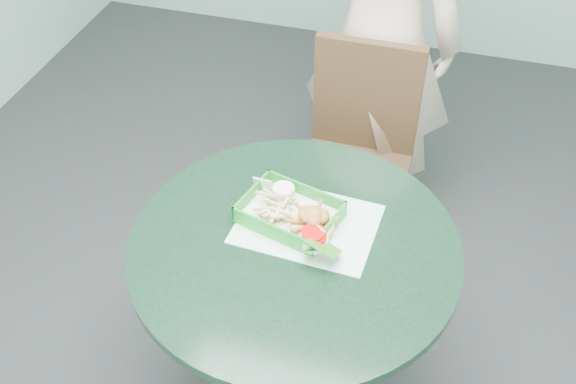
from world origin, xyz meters
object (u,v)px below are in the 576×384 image
(sauce_ramekin, at_px, (278,198))
(cafe_table, at_px, (294,286))
(food_basket, at_px, (290,220))
(dining_chair, at_px, (358,147))
(diner_person, at_px, (383,8))
(crab_sandwich, at_px, (316,220))

(sauce_ramekin, bearing_deg, cafe_table, -56.34)
(food_basket, distance_m, sauce_ramekin, 0.07)
(dining_chair, bearing_deg, diner_person, 89.08)
(crab_sandwich, xyz_separation_m, sauce_ramekin, (-0.13, 0.05, 0.00))
(dining_chair, relative_size, food_basket, 3.48)
(dining_chair, distance_m, food_basket, 0.72)
(cafe_table, distance_m, food_basket, 0.21)
(cafe_table, bearing_deg, sauce_ramekin, 123.66)
(food_basket, relative_size, sauce_ramekin, 4.08)
(diner_person, height_order, crab_sandwich, diner_person)
(cafe_table, height_order, sauce_ramekin, sauce_ramekin)
(dining_chair, bearing_deg, cafe_table, -92.47)
(cafe_table, height_order, food_basket, food_basket)
(sauce_ramekin, bearing_deg, crab_sandwich, -22.69)
(cafe_table, distance_m, dining_chair, 0.77)
(dining_chair, xyz_separation_m, crab_sandwich, (0.00, -0.69, 0.27))
(food_basket, bearing_deg, diner_person, 84.98)
(diner_person, relative_size, food_basket, 7.29)
(crab_sandwich, distance_m, sauce_ramekin, 0.14)
(diner_person, height_order, sauce_ramekin, diner_person)
(cafe_table, bearing_deg, diner_person, 87.57)
(food_basket, bearing_deg, crab_sandwich, -7.79)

